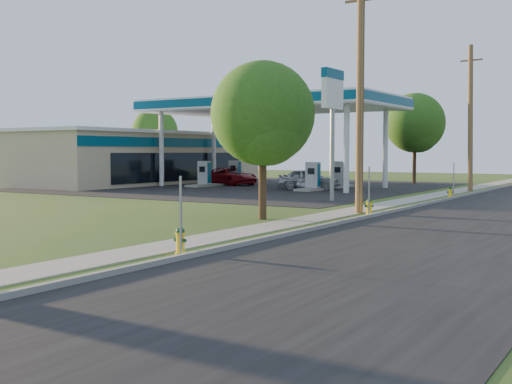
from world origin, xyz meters
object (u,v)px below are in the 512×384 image
(utility_pole_far, at_px, (470,118))
(tree_back, at_px, (155,133))
(fuel_pump_ne, at_px, (313,180))
(hydrant_far, at_px, (450,192))
(tree_lot, at_px, (416,125))
(hydrant_mid, at_px, (369,206))
(fuel_pump_nw, at_px, (204,177))
(tree_verge, at_px, (264,117))
(fuel_pump_sw, at_px, (235,175))
(price_pylon, at_px, (333,97))
(car_red, at_px, (230,176))
(utility_pole_mid, at_px, (360,94))
(fuel_pump_se, at_px, (339,178))
(hydrant_near, at_px, (180,241))
(car_silver, at_px, (309,179))

(utility_pole_far, distance_m, tree_back, 32.19)
(utility_pole_far, distance_m, fuel_pump_ne, 10.99)
(tree_back, height_order, hydrant_far, tree_back)
(tree_lot, distance_m, hydrant_mid, 27.63)
(fuel_pump_nw, xyz_separation_m, tree_verge, (15.80, -17.20, 3.15))
(tree_verge, bearing_deg, fuel_pump_sw, 126.70)
(tree_verge, xyz_separation_m, tree_lot, (-4.25, 30.33, 0.86))
(price_pylon, xyz_separation_m, car_red, (-13.80, 10.59, -4.76))
(utility_pole_mid, bearing_deg, price_pylon, 125.34)
(hydrant_far, bearing_deg, fuel_pump_ne, 168.17)
(fuel_pump_ne, distance_m, fuel_pump_sw, 9.85)
(fuel_pump_nw, bearing_deg, tree_verge, -47.43)
(tree_verge, bearing_deg, hydrant_far, 79.46)
(hydrant_far, bearing_deg, utility_pole_far, 95.92)
(fuel_pump_se, bearing_deg, tree_lot, 74.37)
(fuel_pump_se, bearing_deg, car_red, -174.12)
(utility_pole_far, height_order, tree_verge, utility_pole_far)
(utility_pole_mid, xyz_separation_m, utility_pole_far, (0.00, 18.00, -0.15))
(fuel_pump_nw, bearing_deg, price_pylon, -28.18)
(fuel_pump_sw, xyz_separation_m, hydrant_mid, (18.46, -17.26, -0.38))
(hydrant_near, relative_size, car_silver, 0.17)
(price_pylon, bearing_deg, hydrant_mid, -52.27)
(hydrant_mid, bearing_deg, price_pylon, 127.73)
(hydrant_mid, bearing_deg, tree_lot, 104.66)
(fuel_pump_ne, bearing_deg, fuel_pump_se, 90.00)
(tree_verge, distance_m, hydrant_near, 9.31)
(fuel_pump_sw, bearing_deg, hydrant_near, -57.95)
(utility_pole_far, height_order, fuel_pump_ne, utility_pole_far)
(fuel_pump_se, height_order, tree_back, tree_back)
(fuel_pump_nw, height_order, fuel_pump_se, same)
(fuel_pump_nw, height_order, tree_lot, tree_lot)
(hydrant_mid, height_order, car_red, car_red)
(price_pylon, bearing_deg, hydrant_near, -76.16)
(hydrant_near, xyz_separation_m, hydrant_far, (0.22, 23.40, -0.03))
(hydrant_mid, bearing_deg, fuel_pump_ne, 125.50)
(utility_pole_far, xyz_separation_m, hydrant_far, (0.73, -7.02, -4.48))
(hydrant_mid, xyz_separation_m, hydrant_far, (0.17, 11.25, -0.02))
(utility_pole_far, xyz_separation_m, car_silver, (-9.65, -4.08, -4.09))
(fuel_pump_ne, xyz_separation_m, tree_lot, (2.55, 13.13, 4.01))
(fuel_pump_sw, distance_m, car_red, 0.93)
(hydrant_mid, relative_size, car_red, 0.14)
(utility_pole_far, bearing_deg, car_silver, -157.07)
(price_pylon, bearing_deg, hydrant_far, 49.84)
(tree_back, distance_m, hydrant_far, 34.98)
(car_red, height_order, car_silver, car_silver)
(utility_pole_mid, bearing_deg, fuel_pump_se, 117.63)
(tree_verge, xyz_separation_m, hydrant_near, (2.61, -8.21, -3.52))
(tree_verge, bearing_deg, utility_pole_far, 84.60)
(fuel_pump_nw, bearing_deg, utility_pole_mid, -35.99)
(tree_lot, distance_m, hydrant_far, 17.29)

